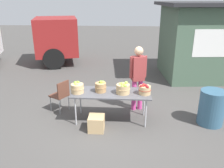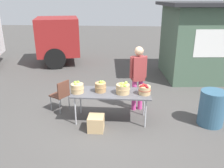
# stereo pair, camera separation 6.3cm
# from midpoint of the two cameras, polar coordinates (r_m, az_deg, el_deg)

# --- Properties ---
(ground_plane) EXTENTS (40.00, 40.00, 0.00)m
(ground_plane) POSITION_cam_midpoint_polar(r_m,az_deg,el_deg) (5.93, 0.08, -8.74)
(ground_plane) COLOR #474442
(market_table) EXTENTS (1.90, 0.76, 0.75)m
(market_table) POSITION_cam_midpoint_polar(r_m,az_deg,el_deg) (5.62, 0.09, -2.46)
(market_table) COLOR #4C4C51
(market_table) RESTS_ON ground
(apple_basket_green_0) EXTENTS (0.32, 0.32, 0.26)m
(apple_basket_green_0) POSITION_cam_midpoint_polar(r_m,az_deg,el_deg) (5.60, -8.25, -0.91)
(apple_basket_green_0) COLOR tan
(apple_basket_green_0) RESTS_ON market_table
(apple_basket_green_1) EXTENTS (0.28, 0.28, 0.28)m
(apple_basket_green_1) POSITION_cam_midpoint_polar(r_m,az_deg,el_deg) (5.60, -2.50, -0.70)
(apple_basket_green_1) COLOR #A87F51
(apple_basket_green_1) RESTS_ON market_table
(apple_basket_green_2) EXTENTS (0.34, 0.34, 0.28)m
(apple_basket_green_2) POSITION_cam_midpoint_polar(r_m,az_deg,el_deg) (5.49, 3.02, -1.12)
(apple_basket_green_2) COLOR tan
(apple_basket_green_2) RESTS_ON market_table
(apple_basket_red_0) EXTENTS (0.30, 0.30, 0.25)m
(apple_basket_red_0) POSITION_cam_midpoint_polar(r_m,az_deg,el_deg) (5.51, 8.35, -1.38)
(apple_basket_red_0) COLOR tan
(apple_basket_red_0) RESTS_ON market_table
(vendor_adult) EXTENTS (0.45, 0.31, 1.75)m
(vendor_adult) POSITION_cam_midpoint_polar(r_m,az_deg,el_deg) (6.09, 6.74, 2.52)
(vendor_adult) COLOR #CC3F8C
(vendor_adult) RESTS_ON ground
(food_kiosk) EXTENTS (3.76, 3.22, 2.74)m
(food_kiosk) POSITION_cam_midpoint_polar(r_m,az_deg,el_deg) (9.47, 22.63, 9.84)
(food_kiosk) COLOR #47604C
(food_kiosk) RESTS_ON ground
(folding_chair) EXTENTS (0.55, 0.55, 0.86)m
(folding_chair) POSITION_cam_midpoint_polar(r_m,az_deg,el_deg) (6.30, -12.16, -2.25)
(folding_chair) COLOR brown
(folding_chair) RESTS_ON ground
(trash_barrel) EXTENTS (0.60, 0.60, 0.86)m
(trash_barrel) POSITION_cam_midpoint_polar(r_m,az_deg,el_deg) (6.04, 23.64, -5.45)
(trash_barrel) COLOR #335972
(trash_barrel) RESTS_ON ground
(produce_crate) EXTENTS (0.36, 0.36, 0.36)m
(produce_crate) POSITION_cam_midpoint_polar(r_m,az_deg,el_deg) (5.43, -3.62, -9.62)
(produce_crate) COLOR tan
(produce_crate) RESTS_ON ground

